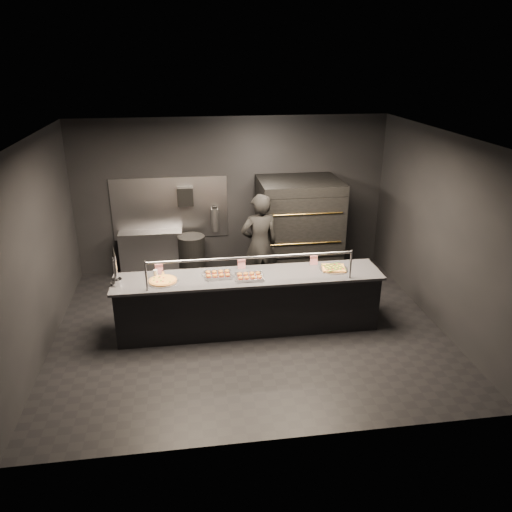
% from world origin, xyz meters
% --- Properties ---
extents(room, '(6.04, 6.00, 3.00)m').
position_xyz_m(room, '(-0.02, 0.05, 1.50)').
color(room, black).
rests_on(room, ground).
extents(service_counter, '(4.10, 0.78, 1.37)m').
position_xyz_m(service_counter, '(0.00, -0.00, 0.46)').
color(service_counter, black).
rests_on(service_counter, ground).
extents(pizza_oven, '(1.50, 1.23, 1.91)m').
position_xyz_m(pizza_oven, '(1.20, 1.90, 0.97)').
color(pizza_oven, black).
rests_on(pizza_oven, ground).
extents(prep_shelf, '(1.20, 0.35, 0.90)m').
position_xyz_m(prep_shelf, '(-1.60, 2.32, 0.45)').
color(prep_shelf, '#99999E').
rests_on(prep_shelf, ground).
extents(towel_dispenser, '(0.30, 0.20, 0.35)m').
position_xyz_m(towel_dispenser, '(-0.90, 2.39, 1.55)').
color(towel_dispenser, black).
rests_on(towel_dispenser, room).
extents(fire_extinguisher, '(0.14, 0.14, 0.51)m').
position_xyz_m(fire_extinguisher, '(-0.35, 2.40, 1.06)').
color(fire_extinguisher, '#B2B2B7').
rests_on(fire_extinguisher, room).
extents(beer_tap, '(0.16, 0.23, 0.61)m').
position_xyz_m(beer_tap, '(-1.95, -0.05, 1.09)').
color(beer_tap, silver).
rests_on(beer_tap, service_counter).
extents(round_pizza, '(0.48, 0.48, 0.03)m').
position_xyz_m(round_pizza, '(-1.29, -0.04, 0.94)').
color(round_pizza, silver).
rests_on(round_pizza, service_counter).
extents(slider_tray_a, '(0.49, 0.42, 0.07)m').
position_xyz_m(slider_tray_a, '(-0.47, 0.05, 0.95)').
color(slider_tray_a, silver).
rests_on(slider_tray_a, service_counter).
extents(slider_tray_b, '(0.46, 0.37, 0.07)m').
position_xyz_m(slider_tray_b, '(-0.00, -0.09, 0.95)').
color(slider_tray_b, silver).
rests_on(slider_tray_b, service_counter).
extents(square_pizza, '(0.45, 0.45, 0.05)m').
position_xyz_m(square_pizza, '(1.35, 0.04, 0.94)').
color(square_pizza, silver).
rests_on(square_pizza, service_counter).
extents(condiment_jar, '(0.17, 0.07, 0.11)m').
position_xyz_m(condiment_jar, '(-1.37, 0.15, 0.97)').
color(condiment_jar, silver).
rests_on(condiment_jar, service_counter).
extents(tent_cards, '(2.56, 0.04, 0.15)m').
position_xyz_m(tent_cards, '(-0.11, 0.28, 1.00)').
color(tent_cards, white).
rests_on(tent_cards, service_counter).
extents(trash_bin, '(0.51, 0.51, 0.85)m').
position_xyz_m(trash_bin, '(-0.83, 2.10, 0.42)').
color(trash_bin, black).
rests_on(trash_bin, ground).
extents(worker, '(0.74, 0.54, 1.86)m').
position_xyz_m(worker, '(0.35, 1.22, 0.93)').
color(worker, black).
rests_on(worker, ground).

